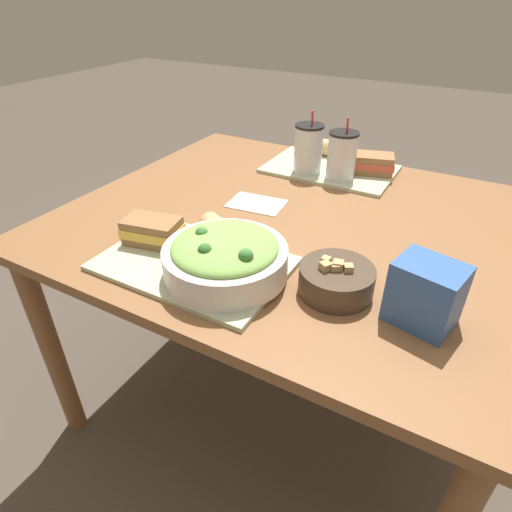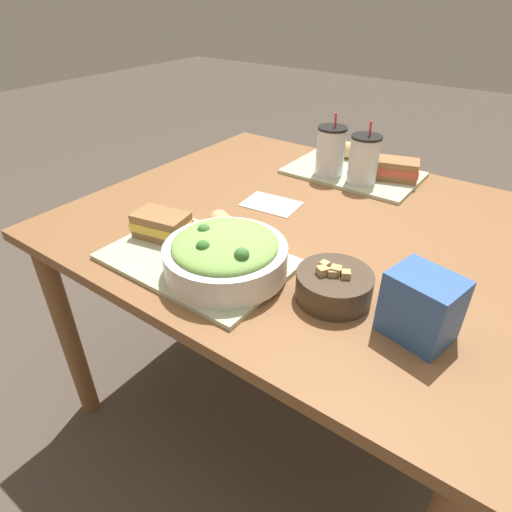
# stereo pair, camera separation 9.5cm
# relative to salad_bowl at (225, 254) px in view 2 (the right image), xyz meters

# --- Properties ---
(ground_plane) EXTENTS (12.00, 12.00, 0.00)m
(ground_plane) POSITION_rel_salad_bowl_xyz_m (0.00, 0.35, -0.81)
(ground_plane) COLOR #4C4238
(dining_table) EXTENTS (1.26, 1.09, 0.75)m
(dining_table) POSITION_rel_salad_bowl_xyz_m (0.00, 0.35, -0.15)
(dining_table) COLOR brown
(dining_table) RESTS_ON ground_plane
(tray_near) EXTENTS (0.44, 0.29, 0.01)m
(tray_near) POSITION_rel_salad_bowl_xyz_m (-0.09, 0.00, -0.05)
(tray_near) COLOR #B2BC99
(tray_near) RESTS_ON dining_table
(tray_far) EXTENTS (0.44, 0.29, 0.01)m
(tray_far) POSITION_rel_salad_bowl_xyz_m (-0.03, 0.73, -0.05)
(tray_far) COLOR #B2BC99
(tray_far) RESTS_ON dining_table
(salad_bowl) EXTENTS (0.28, 0.28, 0.11)m
(salad_bowl) POSITION_rel_salad_bowl_xyz_m (0.00, 0.00, 0.00)
(salad_bowl) COLOR white
(salad_bowl) RESTS_ON tray_near
(soup_bowl) EXTENTS (0.16, 0.16, 0.08)m
(soup_bowl) POSITION_rel_salad_bowl_xyz_m (0.23, 0.07, -0.03)
(soup_bowl) COLOR #473828
(soup_bowl) RESTS_ON dining_table
(sandwich_near) EXTENTS (0.16, 0.11, 0.06)m
(sandwich_near) POSITION_rel_salad_bowl_xyz_m (-0.23, 0.03, -0.02)
(sandwich_near) COLOR olive
(sandwich_near) RESTS_ON tray_near
(baguette_near) EXTENTS (0.12, 0.10, 0.06)m
(baguette_near) POSITION_rel_salad_bowl_xyz_m (-0.09, 0.11, -0.02)
(baguette_near) COLOR tan
(baguette_near) RESTS_ON tray_near
(sandwich_far) EXTENTS (0.17, 0.13, 0.06)m
(sandwich_far) POSITION_rel_salad_bowl_xyz_m (0.11, 0.75, -0.02)
(sandwich_far) COLOR olive
(sandwich_far) RESTS_ON tray_far
(baguette_far) EXTENTS (0.09, 0.07, 0.06)m
(baguette_far) POSITION_rel_salad_bowl_xyz_m (-0.10, 0.83, -0.02)
(baguette_far) COLOR tan
(baguette_far) RESTS_ON tray_far
(drink_cup_dark) EXTENTS (0.10, 0.10, 0.21)m
(drink_cup_dark) POSITION_rel_salad_bowl_xyz_m (-0.09, 0.66, 0.03)
(drink_cup_dark) COLOR silver
(drink_cup_dark) RESTS_ON tray_far
(drink_cup_red) EXTENTS (0.10, 0.10, 0.20)m
(drink_cup_red) POSITION_rel_salad_bowl_xyz_m (0.03, 0.66, 0.02)
(drink_cup_red) COLOR silver
(drink_cup_red) RESTS_ON tray_far
(chip_bag) EXTENTS (0.14, 0.12, 0.13)m
(chip_bag) POSITION_rel_salad_bowl_xyz_m (0.41, 0.07, 0.01)
(chip_bag) COLOR #335BA3
(chip_bag) RESTS_ON dining_table
(napkin_folded) EXTENTS (0.18, 0.13, 0.00)m
(napkin_folded) POSITION_rel_salad_bowl_xyz_m (-0.12, 0.36, -0.06)
(napkin_folded) COLOR silver
(napkin_folded) RESTS_ON dining_table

